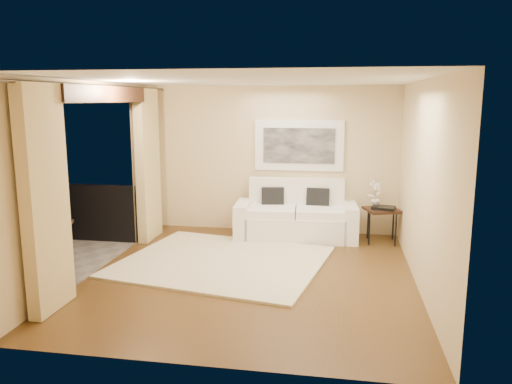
% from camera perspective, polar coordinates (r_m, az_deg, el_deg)
% --- Properties ---
extents(floor, '(5.00, 5.00, 0.00)m').
position_cam_1_polar(floor, '(7.17, -0.49, -9.44)').
color(floor, brown).
rests_on(floor, ground).
extents(room_shell, '(5.00, 6.40, 5.00)m').
position_cam_1_polar(room_shell, '(7.41, -17.25, 10.63)').
color(room_shell, white).
rests_on(room_shell, ground).
extents(balcony, '(1.81, 2.60, 1.17)m').
position_cam_1_polar(balcony, '(8.32, -23.65, -6.21)').
color(balcony, '#605B56').
rests_on(balcony, ground).
extents(curtains, '(0.16, 4.80, 2.64)m').
position_cam_1_polar(curtains, '(7.49, -16.63, 1.55)').
color(curtains, '#DAC486').
rests_on(curtains, ground).
extents(artwork, '(1.62, 0.07, 0.92)m').
position_cam_1_polar(artwork, '(9.16, 4.93, 5.31)').
color(artwork, white).
rests_on(artwork, room_shell).
extents(rug, '(3.35, 3.05, 0.04)m').
position_cam_1_polar(rug, '(7.68, -3.84, -7.93)').
color(rug, beige).
rests_on(rug, floor).
extents(sofa, '(2.20, 1.06, 1.03)m').
position_cam_1_polar(sofa, '(9.00, 4.57, -2.88)').
color(sofa, white).
rests_on(sofa, floor).
extents(side_table, '(0.69, 0.69, 0.59)m').
position_cam_1_polar(side_table, '(8.87, 14.22, -2.24)').
color(side_table, black).
rests_on(side_table, floor).
extents(tray, '(0.44, 0.37, 0.05)m').
position_cam_1_polar(tray, '(8.83, 14.39, -1.76)').
color(tray, black).
rests_on(tray, side_table).
extents(orchid, '(0.31, 0.30, 0.49)m').
position_cam_1_polar(orchid, '(8.90, 13.50, -0.17)').
color(orchid, white).
rests_on(orchid, side_table).
extents(bistro_table, '(0.65, 0.65, 0.76)m').
position_cam_1_polar(bistro_table, '(7.59, -24.81, -3.91)').
color(bistro_table, black).
rests_on(bistro_table, balcony).
extents(balcony_chair_far, '(0.54, 0.55, 1.06)m').
position_cam_1_polar(balcony_chair_far, '(8.43, -22.32, -2.78)').
color(balcony_chair_far, black).
rests_on(balcony_chair_far, balcony).
extents(balcony_chair_near, '(0.55, 0.55, 1.02)m').
position_cam_1_polar(balcony_chair_near, '(7.83, -24.83, -4.15)').
color(balcony_chair_near, black).
rests_on(balcony_chair_near, balcony).
extents(ice_bucket, '(0.18, 0.18, 0.20)m').
position_cam_1_polar(ice_bucket, '(7.69, -25.72, -2.40)').
color(ice_bucket, white).
rests_on(ice_bucket, bistro_table).
extents(candle, '(0.06, 0.06, 0.07)m').
position_cam_1_polar(candle, '(7.61, -24.03, -2.91)').
color(candle, red).
rests_on(candle, bistro_table).
extents(vase, '(0.04, 0.04, 0.18)m').
position_cam_1_polar(vase, '(7.42, -26.06, -2.96)').
color(vase, white).
rests_on(vase, bistro_table).
extents(glass_a, '(0.06, 0.06, 0.12)m').
position_cam_1_polar(glass_a, '(7.44, -24.32, -3.02)').
color(glass_a, silver).
rests_on(glass_a, bistro_table).
extents(glass_b, '(0.06, 0.06, 0.12)m').
position_cam_1_polar(glass_b, '(7.50, -24.05, -2.91)').
color(glass_b, silver).
rests_on(glass_b, bistro_table).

